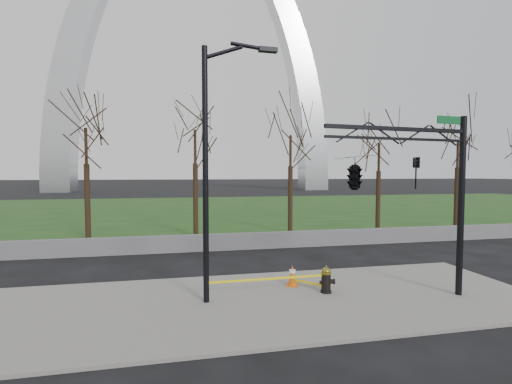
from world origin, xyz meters
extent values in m
plane|color=black|center=(0.00, 0.00, 0.00)|extent=(500.00, 500.00, 0.00)
cube|color=slate|center=(0.00, 0.00, 0.05)|extent=(18.00, 6.00, 0.10)
cube|color=#1B3D16|center=(0.00, 30.00, 0.03)|extent=(120.00, 40.00, 0.06)
cube|color=#59595B|center=(0.00, 8.00, 0.45)|extent=(60.00, 0.30, 0.90)
cylinder|color=black|center=(2.13, 0.29, 0.13)|extent=(0.37, 0.37, 0.07)
cylinder|color=black|center=(2.13, 0.29, 0.43)|extent=(0.28, 0.28, 0.65)
cylinder|color=black|center=(2.35, 0.24, 0.48)|extent=(0.26, 0.22, 0.17)
cylinder|color=black|center=(1.97, 0.34, 0.45)|extent=(0.13, 0.13, 0.11)
cylinder|color=olive|center=(2.13, 0.29, 0.78)|extent=(0.33, 0.33, 0.07)
ellipsoid|color=olive|center=(2.13, 0.29, 0.84)|extent=(0.31, 0.31, 0.23)
cylinder|color=olive|center=(2.13, 0.29, 0.97)|extent=(0.07, 0.07, 0.09)
cube|color=#DB5B0B|center=(1.22, 1.22, 0.12)|extent=(0.51, 0.51, 0.04)
cone|color=#DB5B0B|center=(1.22, 1.22, 0.50)|extent=(0.30, 0.30, 0.71)
cylinder|color=white|center=(1.22, 1.22, 0.63)|extent=(0.23, 0.23, 0.11)
cylinder|color=black|center=(-1.91, 0.24, 4.00)|extent=(0.18, 0.18, 8.00)
cylinder|color=black|center=(-1.36, 0.26, 7.85)|extent=(1.27, 0.17, 0.56)
cylinder|color=black|center=(-0.51, 0.29, 8.10)|extent=(1.21, 0.17, 0.22)
cube|color=black|center=(0.09, 0.32, 8.05)|extent=(0.61, 0.24, 0.14)
cylinder|color=black|center=(6.39, -0.78, 3.00)|extent=(0.20, 0.20, 6.00)
cube|color=black|center=(3.90, -0.98, 5.50)|extent=(4.99, 0.52, 0.12)
cube|color=black|center=(3.90, -0.98, 5.20)|extent=(4.99, 0.48, 0.08)
cube|color=#0C5926|center=(5.79, -0.82, 5.85)|extent=(0.90, 0.11, 0.25)
imported|color=black|center=(4.59, -0.92, 4.15)|extent=(0.18, 0.21, 1.00)
imported|color=black|center=(2.40, -1.10, 4.15)|extent=(0.73, 2.52, 1.00)
cube|color=yellow|center=(0.11, 0.27, 0.70)|extent=(4.03, 0.06, 0.08)
cube|color=yellow|center=(1.67, 0.76, 0.32)|extent=(0.91, 0.93, 0.08)
camera|label=1|loc=(-2.55, -10.68, 4.13)|focal=24.59mm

